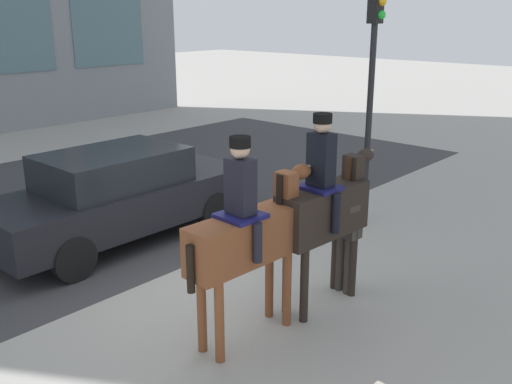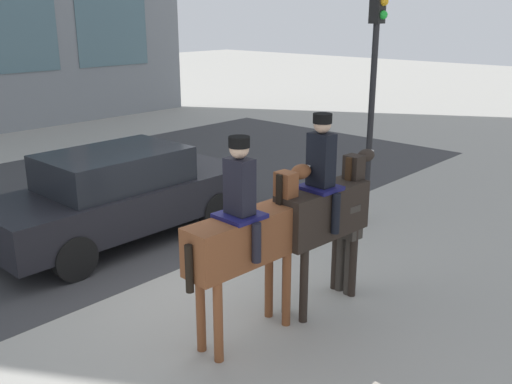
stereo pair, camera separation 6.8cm
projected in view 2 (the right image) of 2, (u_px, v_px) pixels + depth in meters
name	position (u px, v px, depth m)	size (l,w,h in m)	color
ground_plane	(193.00, 282.00, 8.46)	(80.00, 80.00, 0.00)	#9E9B93
road_surface	(38.00, 210.00, 11.53)	(21.23, 8.50, 0.01)	#38383A
mounted_horse_lead	(247.00, 234.00, 6.65)	(2.01, 0.65, 2.53)	brown
mounted_horse_companion	(324.00, 207.00, 7.43)	(1.84, 0.65, 2.64)	black
pedestrian_bystander	(346.00, 228.00, 7.86)	(0.86, 0.43, 1.67)	#332D28
street_car_near_lane	(121.00, 194.00, 9.81)	(4.65, 1.85, 1.61)	black
traffic_light	(375.00, 68.00, 9.97)	(0.24, 0.29, 4.36)	black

